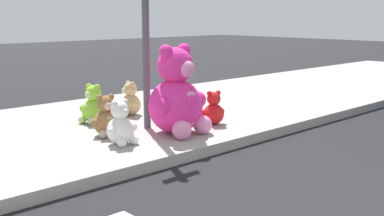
{
  "coord_description": "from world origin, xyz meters",
  "views": [
    {
      "loc": [
        -3.52,
        -1.41,
        1.89
      ],
      "look_at": [
        1.2,
        3.6,
        0.55
      ],
      "focal_mm": 45.21,
      "sensor_mm": 36.0,
      "label": 1
    }
  ],
  "objects_px": {
    "sign_pole": "(146,17)",
    "plush_yellow": "(164,106)",
    "plush_brown": "(106,119)",
    "plush_red": "(213,111)",
    "plush_lime": "(93,107)",
    "plush_pink_large": "(177,98)",
    "plush_tan": "(130,102)",
    "plush_white": "(121,127)"
  },
  "relations": [
    {
      "from": "sign_pole",
      "to": "plush_yellow",
      "type": "bearing_deg",
      "value": 25.85
    },
    {
      "from": "sign_pole",
      "to": "plush_brown",
      "type": "xyz_separation_m",
      "value": [
        -0.73,
        0.02,
        -1.45
      ]
    },
    {
      "from": "plush_red",
      "to": "plush_lime",
      "type": "bearing_deg",
      "value": 134.0
    },
    {
      "from": "sign_pole",
      "to": "plush_red",
      "type": "distance_m",
      "value": 1.82
    },
    {
      "from": "plush_pink_large",
      "to": "plush_lime",
      "type": "distance_m",
      "value": 1.59
    },
    {
      "from": "plush_lime",
      "to": "plush_yellow",
      "type": "bearing_deg",
      "value": -31.59
    },
    {
      "from": "plush_yellow",
      "to": "plush_tan",
      "type": "height_order",
      "value": "plush_tan"
    },
    {
      "from": "plush_tan",
      "to": "plush_white",
      "type": "bearing_deg",
      "value": -129.34
    },
    {
      "from": "plush_yellow",
      "to": "plush_white",
      "type": "height_order",
      "value": "plush_white"
    },
    {
      "from": "sign_pole",
      "to": "plush_tan",
      "type": "bearing_deg",
      "value": 69.0
    },
    {
      "from": "sign_pole",
      "to": "plush_tan",
      "type": "distance_m",
      "value": 1.8
    },
    {
      "from": "plush_pink_large",
      "to": "sign_pole",
      "type": "bearing_deg",
      "value": 99.94
    },
    {
      "from": "plush_pink_large",
      "to": "plush_tan",
      "type": "bearing_deg",
      "value": 80.11
    },
    {
      "from": "plush_pink_large",
      "to": "plush_brown",
      "type": "xyz_separation_m",
      "value": [
        -0.84,
        0.61,
        -0.28
      ]
    },
    {
      "from": "plush_brown",
      "to": "plush_lime",
      "type": "bearing_deg",
      "value": 70.1
    },
    {
      "from": "plush_yellow",
      "to": "plush_lime",
      "type": "distance_m",
      "value": 1.16
    },
    {
      "from": "sign_pole",
      "to": "plush_pink_large",
      "type": "relative_size",
      "value": 2.43
    },
    {
      "from": "plush_white",
      "to": "sign_pole",
      "type": "bearing_deg",
      "value": 31.32
    },
    {
      "from": "plush_yellow",
      "to": "plush_white",
      "type": "bearing_deg",
      "value": -150.79
    },
    {
      "from": "plush_tan",
      "to": "plush_brown",
      "type": "height_order",
      "value": "plush_brown"
    },
    {
      "from": "plush_yellow",
      "to": "plush_red",
      "type": "relative_size",
      "value": 1.07
    },
    {
      "from": "plush_red",
      "to": "plush_pink_large",
      "type": "bearing_deg",
      "value": -175.19
    },
    {
      "from": "sign_pole",
      "to": "plush_tan",
      "type": "xyz_separation_m",
      "value": [
        0.38,
        0.98,
        -1.46
      ]
    },
    {
      "from": "plush_tan",
      "to": "plush_red",
      "type": "bearing_deg",
      "value": -69.74
    },
    {
      "from": "plush_tan",
      "to": "plush_lime",
      "type": "height_order",
      "value": "plush_lime"
    },
    {
      "from": "plush_lime",
      "to": "plush_red",
      "type": "xyz_separation_m",
      "value": [
        1.35,
        -1.4,
        -0.04
      ]
    },
    {
      "from": "plush_white",
      "to": "plush_yellow",
      "type": "bearing_deg",
      "value": 29.21
    },
    {
      "from": "plush_pink_large",
      "to": "plush_white",
      "type": "bearing_deg",
      "value": 175.9
    },
    {
      "from": "plush_brown",
      "to": "plush_white",
      "type": "xyz_separation_m",
      "value": [
        -0.12,
        -0.54,
        0.0
      ]
    },
    {
      "from": "plush_yellow",
      "to": "plush_lime",
      "type": "bearing_deg",
      "value": 148.41
    },
    {
      "from": "plush_brown",
      "to": "plush_white",
      "type": "bearing_deg",
      "value": -102.56
    },
    {
      "from": "plush_pink_large",
      "to": "plush_yellow",
      "type": "bearing_deg",
      "value": 61.77
    },
    {
      "from": "plush_red",
      "to": "plush_yellow",
      "type": "bearing_deg",
      "value": 114.67
    },
    {
      "from": "plush_brown",
      "to": "plush_red",
      "type": "distance_m",
      "value": 1.75
    },
    {
      "from": "plush_yellow",
      "to": "plush_brown",
      "type": "relative_size",
      "value": 0.96
    },
    {
      "from": "plush_pink_large",
      "to": "plush_red",
      "type": "relative_size",
      "value": 2.41
    },
    {
      "from": "sign_pole",
      "to": "plush_white",
      "type": "xyz_separation_m",
      "value": [
        -0.85,
        -0.52,
        -1.45
      ]
    },
    {
      "from": "plush_pink_large",
      "to": "plush_tan",
      "type": "relative_size",
      "value": 2.21
    },
    {
      "from": "plush_pink_large",
      "to": "plush_lime",
      "type": "height_order",
      "value": "plush_pink_large"
    },
    {
      "from": "plush_lime",
      "to": "plush_white",
      "type": "bearing_deg",
      "value": -107.14
    },
    {
      "from": "plush_brown",
      "to": "plush_yellow",
      "type": "bearing_deg",
      "value": 11.03
    },
    {
      "from": "plush_white",
      "to": "plush_brown",
      "type": "bearing_deg",
      "value": 77.44
    }
  ]
}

